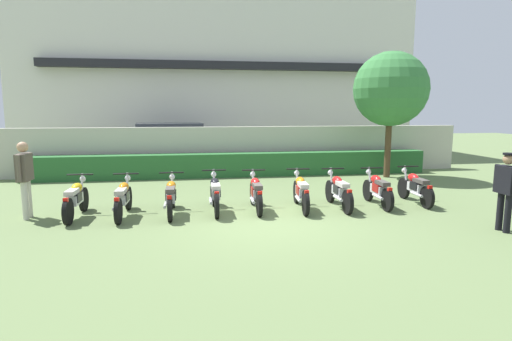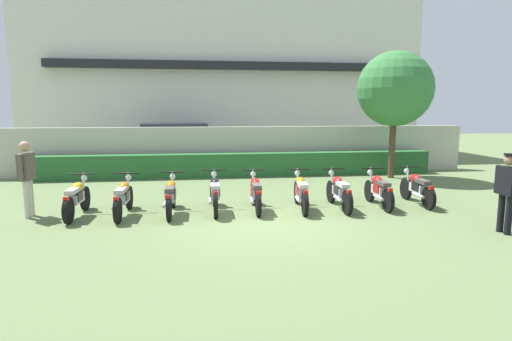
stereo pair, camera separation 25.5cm
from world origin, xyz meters
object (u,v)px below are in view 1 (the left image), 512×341
Objects in this scene: motorcycle_in_row_1 at (123,198)px; parked_car at (173,145)px; tree_near_inspector at (391,89)px; motorcycle_in_row_4 at (256,192)px; motorcycle_in_row_0 at (76,199)px; motorcycle_in_row_3 at (215,193)px; motorcycle_in_row_6 at (339,191)px; inspector_person at (25,173)px; motorcycle_in_row_8 at (415,187)px; officer_0 at (506,186)px; motorcycle_in_row_5 at (301,191)px; motorcycle_in_row_2 at (171,196)px; motorcycle_in_row_7 at (378,189)px.

parked_car is at bearing -4.66° from motorcycle_in_row_1.
tree_near_inspector is (7.82, -3.90, 2.23)m from parked_car.
motorcycle_in_row_1 is at bearing 93.93° from motorcycle_in_row_4.
motorcycle_in_row_3 reaches higher than motorcycle_in_row_0.
parked_car is at bearing 29.35° from motorcycle_in_row_6.
inspector_person reaches higher than motorcycle_in_row_4.
motorcycle_in_row_8 is (8.47, 0.11, -0.01)m from motorcycle_in_row_0.
motorcycle_in_row_8 is 9.58m from inspector_person.
officer_0 is at bearing -62.83° from parked_car.
parked_car is at bearing 28.14° from motorcycle_in_row_5.
motorcycle_in_row_2 is 1.06× the size of motorcycle_in_row_7.
parked_car is 2.46× the size of motorcycle_in_row_2.
motorcycle_in_row_8 is (5.28, 0.07, -0.02)m from motorcycle_in_row_3.
motorcycle_in_row_0 is at bearing 92.68° from motorcycle_in_row_8.
officer_0 is at bearing -169.15° from motorcycle_in_row_8.
inspector_person reaches higher than motorcycle_in_row_6.
motorcycle_in_row_4 is (1.00, 0.01, -0.01)m from motorcycle_in_row_3.
motorcycle_in_row_1 is 1.03× the size of motorcycle_in_row_4.
tree_near_inspector is 2.39× the size of motorcycle_in_row_3.
motorcycle_in_row_2 is at bearing 92.46° from motorcycle_in_row_7.
motorcycle_in_row_0 is 3.19m from motorcycle_in_row_3.
inspector_person is (-2.14, 0.18, 0.61)m from motorcycle_in_row_1.
parked_car is 2.48× the size of motorcycle_in_row_3.
officer_0 is at bearing -113.68° from motorcycle_in_row_3.
motorcycle_in_row_5 is at bearing -90.82° from motorcycle_in_row_3.
parked_car is at bearing 41.12° from motorcycle_in_row_8.
inspector_person is 10.32m from officer_0.
motorcycle_in_row_0 is at bearing 91.50° from motorcycle_in_row_3.
motorcycle_in_row_4 is at bearing -88.67° from motorcycle_in_row_3.
officer_0 reaches higher than motorcycle_in_row_5.
motorcycle_in_row_5 is (4.26, 0.04, 0.01)m from motorcycle_in_row_1.
motorcycle_in_row_6 is at bearing -44.75° from officer_0.
motorcycle_in_row_8 is at bearing -87.33° from motorcycle_in_row_4.
motorcycle_in_row_4 reaches higher than motorcycle_in_row_7.
motorcycle_in_row_7 is at bearing -88.66° from motorcycle_in_row_0.
inspector_person is (-8.44, 0.13, 0.61)m from motorcycle_in_row_7.
motorcycle_in_row_7 reaches higher than motorcycle_in_row_8.
tree_near_inspector is at bearing -15.24° from motorcycle_in_row_8.
motorcycle_in_row_7 is (4.16, -0.05, -0.02)m from motorcycle_in_row_3.
motorcycle_in_row_7 is 1.02× the size of inspector_person.
tree_near_inspector reaches higher than motorcycle_in_row_6.
motorcycle_in_row_2 is at bearing -87.27° from motorcycle_in_row_1.
parked_car is 8.84m from motorcycle_in_row_5.
motorcycle_in_row_7 reaches higher than motorcycle_in_row_2.
motorcycle_in_row_6 is at bearing -87.25° from motorcycle_in_row_5.
tree_near_inspector is 2.34× the size of motorcycle_in_row_5.
motorcycle_in_row_0 is at bearing 88.48° from motorcycle_in_row_1.
motorcycle_in_row_7 is 1.12m from motorcycle_in_row_8.
motorcycle_in_row_4 reaches higher than motorcycle_in_row_1.
motorcycle_in_row_6 reaches higher than motorcycle_in_row_1.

